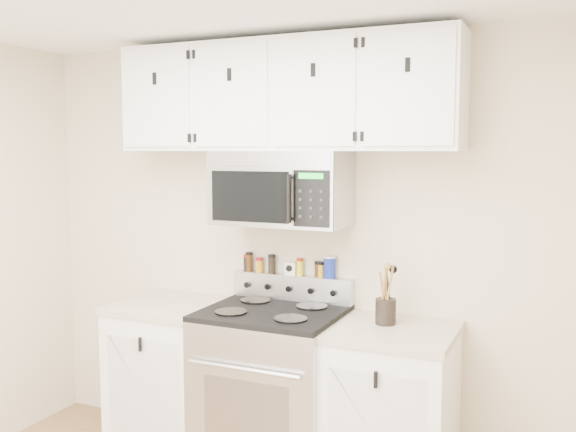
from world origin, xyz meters
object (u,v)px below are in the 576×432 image
object	(u,v)px
utensil_crock	(386,309)
salt_canister	(330,267)
microwave	(282,188)
range	(272,390)

from	to	relation	value
utensil_crock	salt_canister	world-z (taller)	utensil_crock
microwave	range	bearing A→B (deg)	-90.23
microwave	salt_canister	size ratio (longest dim) A/B	5.95
range	utensil_crock	bearing A→B (deg)	7.13
microwave	salt_canister	bearing A→B (deg)	33.27
range	salt_canister	world-z (taller)	salt_canister
utensil_crock	salt_canister	distance (m)	0.47
microwave	utensil_crock	bearing A→B (deg)	-4.32
utensil_crock	range	bearing A→B (deg)	-172.87
range	utensil_crock	world-z (taller)	utensil_crock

